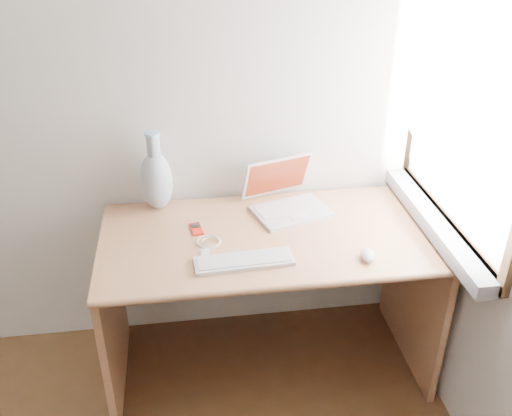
{
  "coord_description": "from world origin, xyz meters",
  "views": [
    {
      "loc": [
        0.68,
        -0.6,
        2.01
      ],
      "look_at": [
        0.95,
        1.35,
        0.89
      ],
      "focal_mm": 40.0,
      "sensor_mm": 36.0,
      "label": 1
    }
  ],
  "objects": [
    {
      "name": "cable_coil",
      "position": [
        0.76,
        1.35,
        0.74
      ],
      "size": [
        0.1,
        0.1,
        0.01
      ],
      "primitive_type": "torus",
      "rotation": [
        0.0,
        0.0,
        -0.01
      ],
      "color": "white",
      "rests_on": "desk"
    },
    {
      "name": "desk",
      "position": [
        1.01,
        1.46,
        0.53
      ],
      "size": [
        1.4,
        0.7,
        0.74
      ],
      "color": "tan",
      "rests_on": "floor"
    },
    {
      "name": "back_wall",
      "position": [
        0.0,
        1.75,
        1.3
      ],
      "size": [
        3.5,
        0.04,
        2.6
      ],
      "primitive_type": "cube",
      "color": "silver",
      "rests_on": "floor"
    },
    {
      "name": "vase",
      "position": [
        0.55,
        1.67,
        0.89
      ],
      "size": [
        0.14,
        0.14,
        0.36
      ],
      "color": "silver",
      "rests_on": "desk"
    },
    {
      "name": "laptop",
      "position": [
        1.14,
        1.58,
        0.79
      ],
      "size": [
        0.37,
        0.35,
        0.22
      ],
      "rotation": [
        0.0,
        0.0,
        0.3
      ],
      "color": "white",
      "rests_on": "desk"
    },
    {
      "name": "mouse",
      "position": [
        1.36,
        1.15,
        0.76
      ],
      "size": [
        0.08,
        0.1,
        0.03
      ],
      "primitive_type": "ellipsoid",
      "rotation": [
        0.0,
        0.0,
        -0.24
      ],
      "color": "white",
      "rests_on": "desk"
    },
    {
      "name": "ipod",
      "position": [
        0.71,
        1.45,
        0.74
      ],
      "size": [
        0.06,
        0.1,
        0.01
      ],
      "rotation": [
        0.0,
        0.0,
        0.16
      ],
      "color": "red",
      "rests_on": "desk"
    },
    {
      "name": "external_keyboard",
      "position": [
        0.88,
        1.19,
        0.75
      ],
      "size": [
        0.39,
        0.14,
        0.02
      ],
      "rotation": [
        0.0,
        0.0,
        0.05
      ],
      "color": "white",
      "rests_on": "desk"
    },
    {
      "name": "remote",
      "position": [
        0.74,
        1.25,
        0.74
      ],
      "size": [
        0.03,
        0.09,
        0.01
      ],
      "primitive_type": "cube",
      "rotation": [
        0.0,
        0.0,
        -0.01
      ],
      "color": "white",
      "rests_on": "desk"
    },
    {
      "name": "window",
      "position": [
        1.72,
        1.3,
        1.28
      ],
      "size": [
        0.11,
        0.99,
        1.1
      ],
      "color": "white",
      "rests_on": "right_wall"
    }
  ]
}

